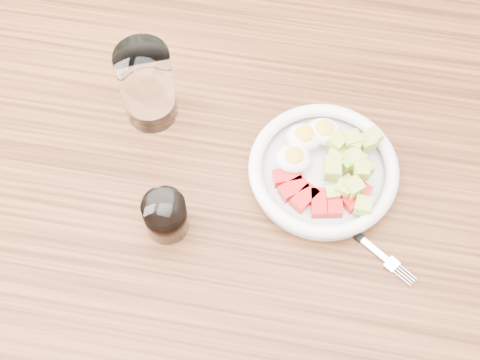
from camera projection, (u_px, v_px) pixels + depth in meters
name	position (u px, v px, depth m)	size (l,w,h in m)	color
ground	(243.00, 325.00, 1.69)	(4.00, 4.00, 0.00)	brown
dining_table	(245.00, 222.00, 1.09)	(1.50, 0.90, 0.77)	brown
bowl	(324.00, 168.00, 0.99)	(0.22, 0.22, 0.06)	white
fork	(352.00, 231.00, 0.97)	(0.16, 0.11, 0.01)	black
water_glass	(147.00, 86.00, 1.00)	(0.08, 0.08, 0.14)	white
coffee_glass	(166.00, 216.00, 0.94)	(0.06, 0.06, 0.07)	white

